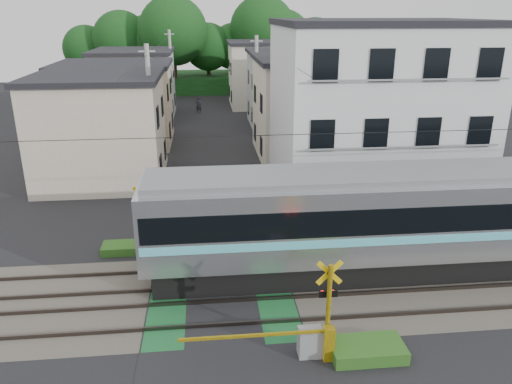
{
  "coord_description": "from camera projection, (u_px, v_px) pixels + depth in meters",
  "views": [
    {
      "loc": [
        -0.38,
        -15.73,
        9.72
      ],
      "look_at": [
        1.79,
        5.0,
        2.1
      ],
      "focal_mm": 35.0,
      "sensor_mm": 36.0,
      "label": 1
    }
  ],
  "objects": [
    {
      "name": "catenary",
      "position": [
        391.0,
        193.0,
        17.41
      ],
      "size": [
        60.0,
        5.04,
        7.0
      ],
      "color": "#2D2D33",
      "rests_on": "ground"
    },
    {
      "name": "houses_row",
      "position": [
        211.0,
        93.0,
        41.19
      ],
      "size": [
        22.07,
        31.35,
        6.8
      ],
      "color": "beige",
      "rests_on": "ground"
    },
    {
      "name": "crossing_signal_near",
      "position": [
        314.0,
        336.0,
        14.66
      ],
      "size": [
        4.74,
        0.65,
        3.09
      ],
      "color": "yellow",
      "rests_on": "ground"
    },
    {
      "name": "pedestrian",
      "position": [
        199.0,
        105.0,
        49.87
      ],
      "size": [
        0.61,
        0.43,
        1.59
      ],
      "primitive_type": "imported",
      "rotation": [
        0.0,
        0.0,
        3.05
      ],
      "color": "#2E313A",
      "rests_on": "ground"
    },
    {
      "name": "track_bed",
      "position": [
        221.0,
        294.0,
        18.05
      ],
      "size": [
        120.0,
        120.0,
        0.14
      ],
      "color": "#47423A",
      "rests_on": "ground"
    },
    {
      "name": "crossing_signal_far",
      "position": [
        156.0,
        238.0,
        20.98
      ],
      "size": [
        4.74,
        0.65,
        3.09
      ],
      "color": "yellow",
      "rests_on": "ground"
    },
    {
      "name": "ground",
      "position": [
        221.0,
        295.0,
        18.07
      ],
      "size": [
        120.0,
        120.0,
        0.0
      ],
      "primitive_type": "plane",
      "color": "black"
    },
    {
      "name": "utility_poles",
      "position": [
        195.0,
        89.0,
        38.05
      ],
      "size": [
        7.9,
        42.0,
        8.0
      ],
      "color": "#A5A5A0",
      "rests_on": "ground"
    },
    {
      "name": "weed_patches",
      "position": [
        270.0,
        289.0,
        18.09
      ],
      "size": [
        10.25,
        8.8,
        0.4
      ],
      "color": "#2D5E1E",
      "rests_on": "ground"
    },
    {
      "name": "apartment_block",
      "position": [
        374.0,
        113.0,
        26.16
      ],
      "size": [
        10.2,
        8.36,
        9.3
      ],
      "color": "silver",
      "rests_on": "ground"
    },
    {
      "name": "tree_hill",
      "position": [
        208.0,
        48.0,
        61.64
      ],
      "size": [
        40.0,
        12.84,
        11.52
      ],
      "color": "#164216",
      "rests_on": "ground"
    }
  ]
}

